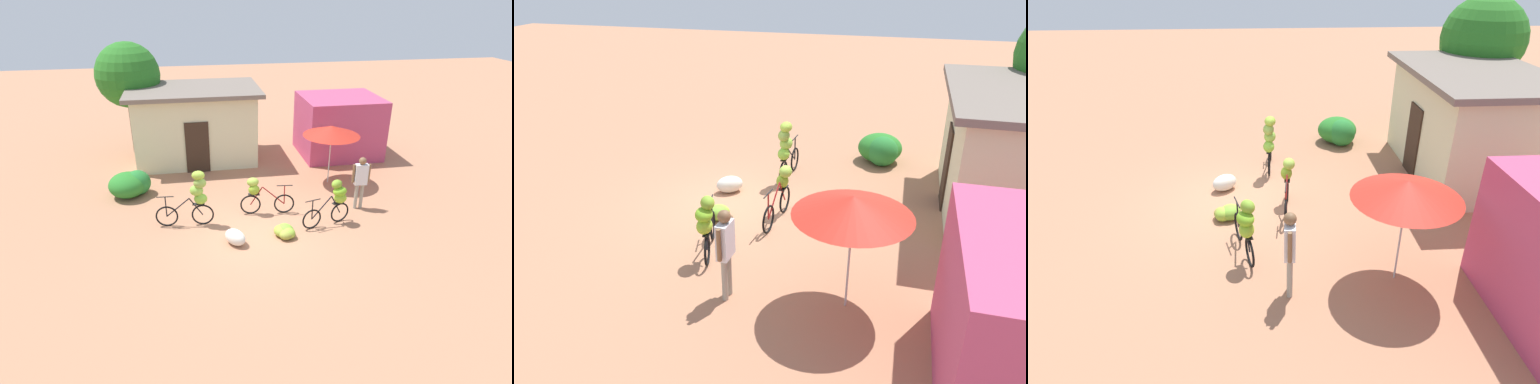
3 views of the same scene
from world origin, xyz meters
TOP-DOWN VIEW (x-y plane):
  - ground_plane at (0.00, 0.00)m, footprint 60.00×60.00m
  - building_low at (-1.50, 6.42)m, footprint 5.20×3.46m
  - hedge_bush_front_left at (-4.00, 3.21)m, footprint 1.27×1.29m
  - hedge_bush_front_right at (-3.68, 3.31)m, footprint 0.92×0.89m
  - market_umbrella at (3.16, 3.15)m, footprint 2.02×2.02m
  - bicycle_leftmost at (-1.75, 0.86)m, footprint 1.74×0.41m
  - bicycle_near_pile at (0.25, 1.22)m, footprint 1.72×0.36m
  - bicycle_center_loaded at (2.36, 0.23)m, footprint 1.59×0.56m
  - banana_pile_on_ground at (0.74, -0.26)m, footprint 0.69×0.82m
  - produce_sack at (-0.73, -0.41)m, footprint 0.76×0.83m
  - person_vendor at (3.48, 1.05)m, footprint 0.58×0.23m

SIDE VIEW (x-z plane):
  - ground_plane at x=0.00m, z-range 0.00..0.00m
  - banana_pile_on_ground at x=0.74m, z-range -0.01..0.33m
  - produce_sack at x=-0.73m, z-range 0.00..0.44m
  - hedge_bush_front_left at x=-4.00m, z-range 0.00..0.84m
  - hedge_bush_front_right at x=-3.68m, z-range 0.00..0.87m
  - bicycle_near_pile at x=0.25m, z-range 0.09..1.33m
  - bicycle_center_loaded at x=2.36m, z-range 0.12..1.55m
  - bicycle_leftmost at x=-1.75m, z-range 0.14..1.89m
  - person_vendor at x=3.48m, z-range 0.21..1.98m
  - building_low at x=-1.50m, z-range 0.02..2.99m
  - market_umbrella at x=3.16m, z-range 0.90..3.07m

